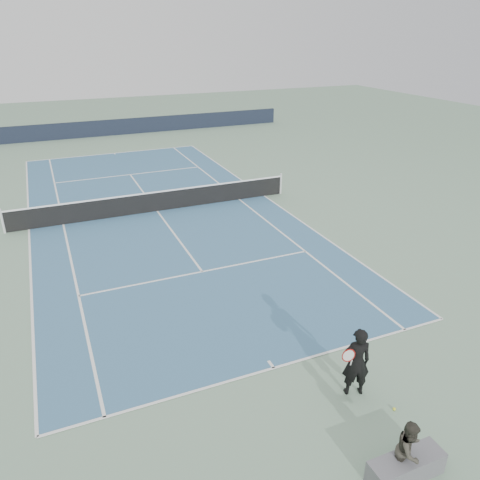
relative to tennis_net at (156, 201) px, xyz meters
name	(u,v)px	position (x,y,z in m)	size (l,w,h in m)	color
ground	(157,211)	(0.00, 0.00, -0.50)	(80.00, 80.00, 0.00)	gray
court_surface	(157,211)	(0.00, 0.00, -0.50)	(10.97, 23.77, 0.01)	#3A6689
tennis_net	(156,201)	(0.00, 0.00, 0.00)	(12.90, 0.10, 1.07)	silver
windscreen_far	(101,128)	(0.00, 17.88, 0.10)	(30.00, 0.25, 1.20)	black
tennis_player	(356,362)	(1.31, -13.34, 0.38)	(0.84, 0.66, 1.76)	black
tennis_ball	(394,409)	(1.82, -14.17, -0.47)	(0.07, 0.07, 0.07)	yellow
spectator_bench	(408,458)	(0.87, -15.60, -0.03)	(1.58, 0.99, 1.32)	slate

